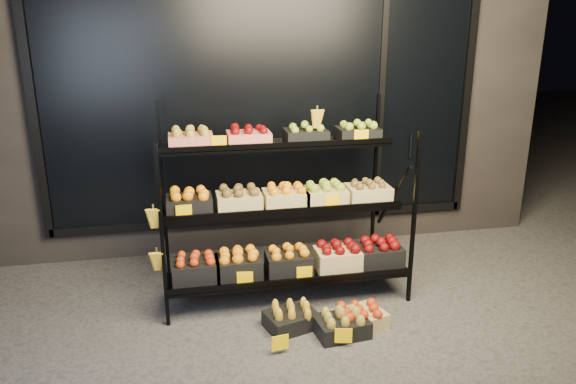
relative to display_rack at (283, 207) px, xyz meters
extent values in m
plane|color=#514F4C|center=(0.01, -0.60, -0.79)|extent=(24.00, 24.00, 0.00)
cube|color=#2D2826|center=(0.01, 2.00, 0.96)|extent=(6.00, 2.00, 3.50)
cube|color=black|center=(0.01, 0.98, 0.76)|extent=(4.20, 0.04, 2.40)
cube|color=black|center=(0.01, 0.96, -0.45)|extent=(4.30, 0.06, 0.08)
cube|color=black|center=(-2.14, 0.96, 0.76)|extent=(0.08, 0.06, 2.50)
cube|color=black|center=(2.16, 0.96, 0.76)|extent=(0.08, 0.06, 2.50)
cube|color=black|center=(1.21, 0.96, 0.76)|extent=(0.06, 0.06, 2.50)
cylinder|color=black|center=(1.56, 0.93, 0.26)|extent=(0.02, 0.02, 0.25)
cube|color=black|center=(-1.02, -0.42, -0.04)|extent=(0.03, 0.03, 1.50)
cube|color=black|center=(1.03, -0.42, -0.04)|extent=(0.03, 0.03, 1.50)
cube|color=black|center=(-1.02, 0.55, 0.04)|extent=(0.03, 0.03, 1.66)
cube|color=black|center=(1.03, 0.55, 0.04)|extent=(0.03, 0.03, 1.66)
cube|color=black|center=(0.01, -0.25, -0.52)|extent=(2.05, 0.42, 0.03)
cube|color=black|center=(0.01, -0.45, -0.49)|extent=(2.05, 0.02, 0.05)
cube|color=black|center=(0.01, 0.05, -0.02)|extent=(2.05, 0.40, 0.03)
cube|color=black|center=(0.01, -0.14, 0.01)|extent=(2.05, 0.02, 0.05)
cube|color=black|center=(0.01, 0.35, 0.48)|extent=(2.05, 0.40, 0.03)
cube|color=black|center=(0.01, 0.16, 0.51)|extent=(2.05, 0.02, 0.05)
cube|color=tan|center=(-0.74, 0.35, 0.55)|extent=(0.38, 0.28, 0.11)
ellipsoid|color=gold|center=(-0.74, 0.35, 0.63)|extent=(0.32, 0.24, 0.07)
cube|color=tan|center=(-0.24, 0.35, 0.55)|extent=(0.38, 0.28, 0.11)
ellipsoid|color=#6A0808|center=(-0.24, 0.35, 0.63)|extent=(0.32, 0.24, 0.07)
cube|color=black|center=(0.28, 0.35, 0.55)|extent=(0.38, 0.28, 0.11)
ellipsoid|color=#94B02C|center=(0.28, 0.35, 0.63)|extent=(0.32, 0.24, 0.07)
cube|color=black|center=(0.77, 0.35, 0.55)|extent=(0.38, 0.28, 0.11)
ellipsoid|color=#94B02C|center=(0.77, 0.35, 0.63)|extent=(0.32, 0.24, 0.07)
cube|color=black|center=(-0.79, 0.05, 0.06)|extent=(0.38, 0.28, 0.14)
ellipsoid|color=orange|center=(-0.79, 0.05, 0.16)|extent=(0.32, 0.24, 0.07)
cube|color=tan|center=(-0.37, 0.05, 0.06)|extent=(0.38, 0.28, 0.14)
ellipsoid|color=brown|center=(-0.37, 0.05, 0.16)|extent=(0.32, 0.24, 0.07)
cube|color=tan|center=(0.04, 0.05, 0.06)|extent=(0.38, 0.28, 0.14)
ellipsoid|color=orange|center=(0.04, 0.05, 0.16)|extent=(0.32, 0.24, 0.07)
cube|color=tan|center=(0.39, 0.05, 0.06)|extent=(0.38, 0.28, 0.14)
ellipsoid|color=#94B02C|center=(0.39, 0.05, 0.16)|extent=(0.32, 0.24, 0.07)
cube|color=tan|center=(0.79, 0.05, 0.06)|extent=(0.38, 0.28, 0.14)
ellipsoid|color=brown|center=(0.79, 0.05, 0.16)|extent=(0.32, 0.24, 0.07)
cube|color=black|center=(-0.77, -0.25, -0.42)|extent=(0.38, 0.28, 0.18)
ellipsoid|color=red|center=(-0.77, -0.25, -0.30)|extent=(0.32, 0.24, 0.07)
cube|color=black|center=(-0.42, -0.25, -0.42)|extent=(0.38, 0.28, 0.18)
ellipsoid|color=orange|center=(-0.42, -0.25, -0.30)|extent=(0.32, 0.24, 0.07)
cube|color=black|center=(0.01, -0.25, -0.42)|extent=(0.38, 0.28, 0.18)
ellipsoid|color=orange|center=(0.01, -0.25, -0.30)|extent=(0.32, 0.24, 0.07)
cube|color=tan|center=(0.44, -0.25, -0.42)|extent=(0.38, 0.28, 0.18)
ellipsoid|color=#6A0808|center=(0.44, -0.25, -0.30)|extent=(0.32, 0.24, 0.07)
cube|color=black|center=(0.81, -0.25, -0.42)|extent=(0.38, 0.28, 0.18)
ellipsoid|color=#6A0808|center=(0.81, -0.25, -0.30)|extent=(0.32, 0.24, 0.07)
ellipsoid|color=gold|center=(-1.07, -0.40, 0.21)|extent=(0.14, 0.08, 0.22)
ellipsoid|color=gold|center=(-1.07, -0.40, -0.14)|extent=(0.14, 0.08, 0.22)
ellipsoid|color=gold|center=(0.36, 0.25, 0.81)|extent=(0.14, 0.08, 0.22)
cube|color=#FFC600|center=(-0.84, -0.10, 0.05)|extent=(0.13, 0.01, 0.12)
cube|color=#FFC600|center=(0.42, -0.10, 0.05)|extent=(0.13, 0.01, 0.12)
cube|color=#FFC600|center=(0.76, 0.20, 0.55)|extent=(0.13, 0.01, 0.12)
cube|color=#FFC600|center=(-0.51, 0.20, 0.55)|extent=(0.13, 0.01, 0.12)
cube|color=#FFC600|center=(-0.39, -0.40, -0.45)|extent=(0.13, 0.01, 0.12)
cube|color=#FFC600|center=(0.11, -0.40, -0.45)|extent=(0.13, 0.01, 0.12)
cube|color=#FFC600|center=(-0.21, -1.00, -0.73)|extent=(0.13, 0.01, 0.12)
cube|color=#FFC600|center=(0.27, -1.00, -0.73)|extent=(0.13, 0.01, 0.12)
cube|color=black|center=(-0.05, -0.65, -0.72)|extent=(0.46, 0.39, 0.13)
ellipsoid|color=gold|center=(-0.05, -0.65, -0.62)|extent=(0.38, 0.33, 0.07)
cube|color=tan|center=(0.47, -0.76, -0.72)|extent=(0.46, 0.40, 0.13)
ellipsoid|color=red|center=(0.47, -0.76, -0.62)|extent=(0.39, 0.33, 0.07)
cube|color=black|center=(0.31, -0.82, -0.72)|extent=(0.43, 0.34, 0.14)
ellipsoid|color=gold|center=(0.31, -0.82, -0.62)|extent=(0.36, 0.28, 0.07)
camera|label=1|loc=(-0.84, -4.50, 1.62)|focal=35.00mm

